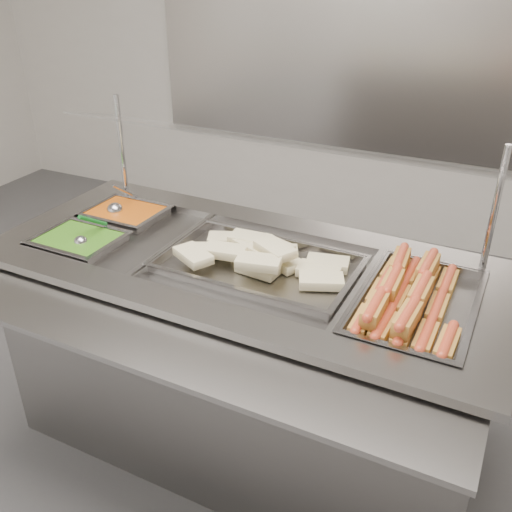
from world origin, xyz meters
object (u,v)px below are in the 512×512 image
at_px(ladle, 116,209).
at_px(serving_spoon, 83,238).
at_px(sneeze_guard, 271,144).
at_px(pan_wraps, 258,269).
at_px(steam_counter, 245,357).
at_px(pan_hotdogs, 416,312).

xyz_separation_m(ladle, serving_spoon, (0.06, -0.26, 0.00)).
bearing_deg(ladle, sneeze_guard, 5.99).
xyz_separation_m(pan_wraps, serving_spoon, (-0.63, -0.13, 0.03)).
height_order(steam_counter, sneeze_guard, sneeze_guard).
distance_m(steam_counter, serving_spoon, 0.73).
relative_size(steam_counter, serving_spoon, 10.56).
height_order(pan_hotdogs, serving_spoon, serving_spoon).
xyz_separation_m(sneeze_guard, ladle, (-0.64, -0.07, -0.33)).
distance_m(pan_wraps, serving_spoon, 0.65).
bearing_deg(ladle, serving_spoon, -77.32).
relative_size(pan_wraps, ladle, 3.60).
height_order(steam_counter, pan_hotdogs, pan_hotdogs).
bearing_deg(ladle, steam_counter, -12.12).
height_order(sneeze_guard, pan_hotdogs, sneeze_guard).
bearing_deg(steam_counter, ladle, 167.88).
distance_m(sneeze_guard, serving_spoon, 0.75).
distance_m(steam_counter, pan_hotdogs, 0.70).
relative_size(pan_hotdogs, ladle, 2.91).
xyz_separation_m(steam_counter, sneeze_guard, (0.00, 0.20, 0.76)).
height_order(ladle, serving_spoon, ladle).
distance_m(steam_counter, sneeze_guard, 0.79).
bearing_deg(pan_wraps, steam_counter, 178.67).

